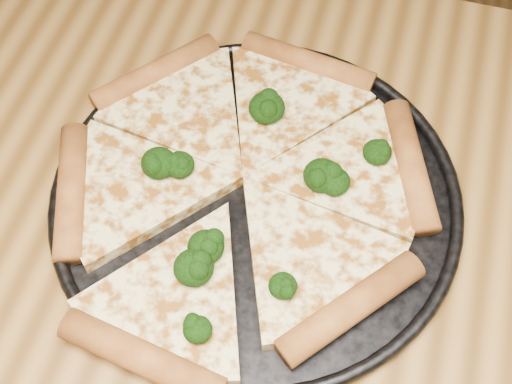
# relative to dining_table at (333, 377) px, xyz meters

# --- Properties ---
(dining_table) EXTENTS (1.20, 0.90, 0.75)m
(dining_table) POSITION_rel_dining_table_xyz_m (0.00, 0.00, 0.00)
(dining_table) COLOR olive
(dining_table) RESTS_ON ground
(pizza_pan) EXTENTS (0.39, 0.39, 0.02)m
(pizza_pan) POSITION_rel_dining_table_xyz_m (-0.11, 0.12, 0.10)
(pizza_pan) COLOR black
(pizza_pan) RESTS_ON dining_table
(pizza) EXTENTS (0.38, 0.40, 0.03)m
(pizza) POSITION_rel_dining_table_xyz_m (-0.13, 0.12, 0.11)
(pizza) COLOR #E3D58B
(pizza) RESTS_ON pizza_pan
(broccoli_florets) EXTENTS (0.23, 0.27, 0.03)m
(broccoli_florets) POSITION_rel_dining_table_xyz_m (-0.11, 0.11, 0.12)
(broccoli_florets) COLOR black
(broccoli_florets) RESTS_ON pizza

